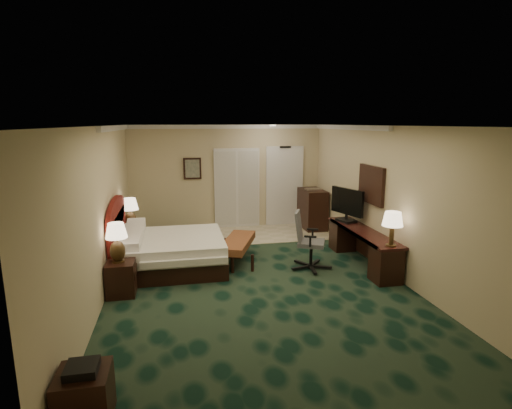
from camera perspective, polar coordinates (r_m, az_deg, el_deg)
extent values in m
cube|color=black|center=(7.26, -0.10, -10.65)|extent=(5.00, 7.50, 0.00)
cube|color=white|center=(6.72, -0.10, 11.17)|extent=(5.00, 7.50, 0.00)
cube|color=beige|center=(10.52, -4.13, 3.92)|extent=(5.00, 0.00, 2.70)
cube|color=beige|center=(3.43, 12.64, -12.80)|extent=(5.00, 0.00, 2.70)
cube|color=beige|center=(6.84, -21.11, -1.00)|extent=(0.00, 7.50, 2.70)
cube|color=beige|center=(7.74, 18.35, 0.59)|extent=(0.00, 7.50, 2.70)
cube|color=#C3BB97|center=(10.12, 1.67, -4.13)|extent=(3.20, 1.70, 0.01)
cube|color=silver|center=(10.84, 4.08, 2.55)|extent=(1.02, 0.06, 2.18)
cube|color=beige|center=(10.56, -2.73, 2.32)|extent=(1.20, 0.06, 2.10)
cube|color=#4B5B53|center=(10.37, -9.08, 5.09)|extent=(0.45, 0.06, 0.55)
cube|color=white|center=(8.21, 16.14, 2.74)|extent=(0.05, 0.95, 0.75)
cube|color=white|center=(7.88, -11.77, -6.71)|extent=(1.93, 1.79, 0.61)
cube|color=black|center=(6.94, -18.69, -9.92)|extent=(0.45, 0.51, 0.56)
cube|color=black|center=(9.08, -17.03, -4.80)|extent=(0.42, 0.48, 0.53)
cube|color=brown|center=(8.08, -2.64, -6.56)|extent=(0.95, 1.46, 0.47)
cube|color=black|center=(4.40, -23.29, -23.97)|extent=(0.47, 0.47, 0.51)
cube|color=black|center=(8.18, 14.90, -5.92)|extent=(0.51, 2.37, 0.68)
cube|color=black|center=(8.65, 12.85, -0.09)|extent=(0.36, 0.90, 0.72)
cube|color=black|center=(10.63, 8.04, -0.63)|extent=(0.54, 0.98, 1.03)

